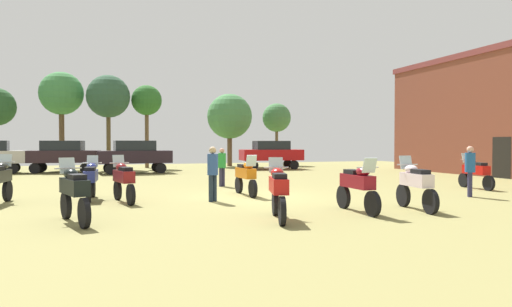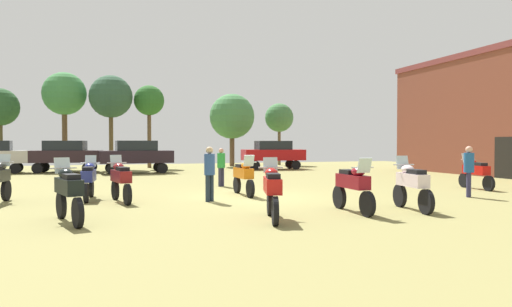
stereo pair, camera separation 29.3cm
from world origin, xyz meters
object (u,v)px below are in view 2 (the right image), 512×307
Objects in this scene: car_2 at (273,153)px; tree_8 at (111,97)px; motorcycle_1 at (272,190)px; motorcycle_2 at (244,175)px; tree_7 at (279,118)px; motorcycle_4 at (89,178)px; tree_5 at (149,102)px; tree_4 at (232,117)px; car_1 at (65,154)px; motorcycle_5 at (68,191)px; motorcycle_7 at (476,172)px; tree_6 at (64,95)px; person_2 at (469,167)px; motorcycle_9 at (353,185)px; person_3 at (210,169)px; motorcycle_6 at (121,179)px; person_1 at (221,164)px; motorcycle_10 at (412,184)px; car_3 at (136,154)px.

tree_8 is at bearing 72.78° from car_2.
motorcycle_1 is 5.30m from motorcycle_2.
tree_7 is (8.92, 20.88, 3.23)m from motorcycle_2.
tree_5 reaches higher than motorcycle_4.
motorcycle_4 is 0.38× the size of tree_4.
tree_4 is at bearing -61.54° from car_1.
motorcycle_1 is 0.96× the size of motorcycle_5.
tree_6 reaches higher than motorcycle_7.
tree_8 is at bearing 64.48° from person_2.
tree_8 is (-4.58, 19.20, 4.44)m from motorcycle_2.
motorcycle_1 is at bearing -87.43° from tree_5.
motorcycle_7 is 8.85m from motorcycle_9.
motorcycle_9 is 0.39× the size of tree_4.
person_3 is at bearing -89.00° from tree_5.
tree_7 is at bearing 6.65° from tree_5.
motorcycle_9 is at bearing -148.22° from car_1.
tree_8 reaches higher than person_3.
motorcycle_5 is 0.43× the size of tree_7.
tree_7 reaches higher than motorcycle_6.
car_1 is 2.56× the size of person_2.
person_3 is at bearing -153.12° from car_1.
tree_6 is at bearing -179.93° from tree_4.
tree_8 is at bearing -73.89° from motorcycle_9.
car_1 reaches higher than motorcycle_9.
person_2 reaches higher than motorcycle_9.
tree_6 is (-6.27, 21.31, 4.30)m from person_3.
tree_6 is at bearing 176.39° from tree_5.
motorcycle_1 is at bearing 49.02° from person_1.
tree_7 is at bearing -20.33° from car_2.
motorcycle_7 is 7.41m from motorcycle_10.
motorcycle_7 is (13.72, 0.08, -0.02)m from motorcycle_6.
motorcycle_1 is at bearing -154.63° from car_1.
car_3 reaches higher than motorcycle_7.
motorcycle_4 is 1.00× the size of motorcycle_5.
tree_5 is 1.19× the size of tree_7.
tree_5 is (-1.85, 19.62, 4.23)m from motorcycle_2.
car_2 is (11.54, 14.76, 0.46)m from motorcycle_4.
tree_6 reaches higher than tree_5.
tree_6 reaches higher than motorcycle_2.
tree_7 reaches higher than motorcycle_2.
tree_4 is 9.30m from tree_8.
car_2 is at bearing -84.08° from car_1.
tree_8 is at bearing 116.24° from motorcycle_10.
motorcycle_2 is 20.23m from tree_8.
tree_4 is at bearing 22.91° from car_2.
motorcycle_4 is at bearing -3.95° from person_1.
motorcycle_1 is 25.14m from tree_8.
car_2 reaches higher than motorcycle_5.
motorcycle_6 is 16.51m from car_1.
motorcycle_9 is at bearing 145.94° from person_2.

